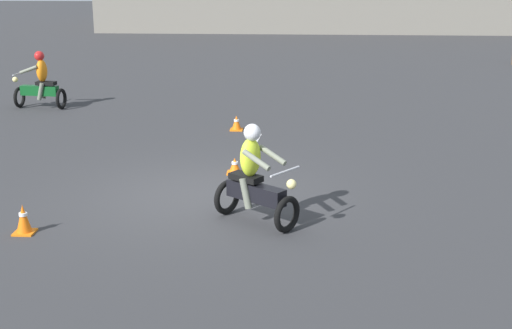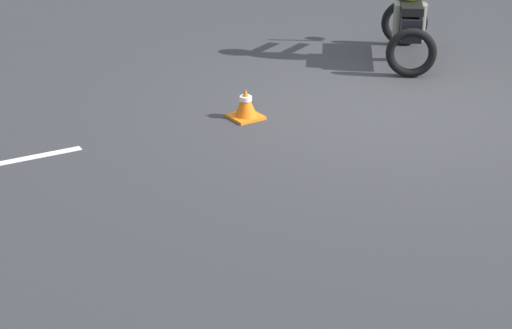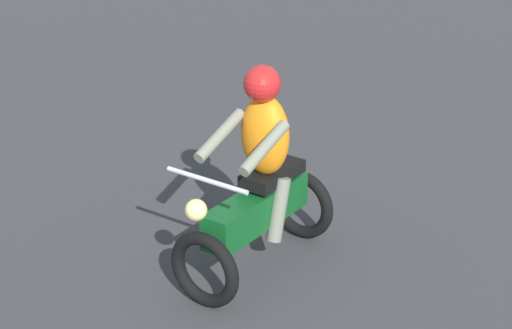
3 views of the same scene
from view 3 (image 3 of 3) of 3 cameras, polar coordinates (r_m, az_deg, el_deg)
motorcycle_rider_background at (r=7.58m, az=0.15°, el=-1.11°), size 1.54×0.80×1.66m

